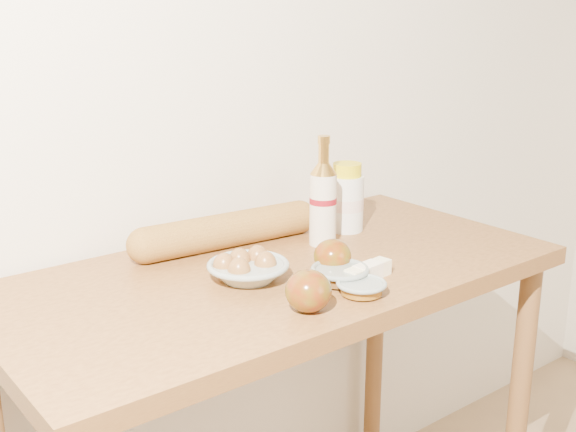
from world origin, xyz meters
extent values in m
cube|color=silver|center=(0.00, 1.51, 1.30)|extent=(3.50, 0.02, 2.60)
cube|color=#986331|center=(0.00, 1.18, 0.88)|extent=(1.20, 0.60, 0.04)
cylinder|color=brown|center=(0.55, 0.93, 0.43)|extent=(0.05, 0.05, 0.86)
cylinder|color=brown|center=(0.55, 1.43, 0.43)|extent=(0.05, 0.05, 0.86)
cylinder|color=beige|center=(0.17, 1.24, 0.98)|extent=(0.08, 0.08, 0.17)
cylinder|color=maroon|center=(0.17, 1.24, 1.00)|extent=(0.08, 0.08, 0.01)
cone|color=gold|center=(0.17, 1.24, 1.08)|extent=(0.08, 0.08, 0.03)
cylinder|color=gold|center=(0.17, 1.24, 1.11)|extent=(0.03, 0.03, 0.04)
cylinder|color=gold|center=(0.17, 1.24, 1.14)|extent=(0.04, 0.04, 0.02)
cylinder|color=silver|center=(0.29, 1.29, 0.97)|extent=(0.10, 0.10, 0.14)
cylinder|color=beige|center=(0.29, 1.29, 0.97)|extent=(0.10, 0.10, 0.03)
cylinder|color=yellow|center=(0.29, 1.29, 1.05)|extent=(0.08, 0.08, 0.03)
torus|color=#94A19D|center=(-0.09, 1.16, 0.93)|extent=(0.17, 0.17, 0.01)
ellipsoid|color=brown|center=(-0.13, 1.15, 0.93)|extent=(0.05, 0.05, 0.06)
ellipsoid|color=brown|center=(-0.06, 1.14, 0.93)|extent=(0.05, 0.05, 0.06)
ellipsoid|color=brown|center=(-0.09, 1.19, 0.93)|extent=(0.05, 0.05, 0.06)
ellipsoid|color=brown|center=(-0.13, 1.19, 0.93)|extent=(0.05, 0.05, 0.06)
ellipsoid|color=brown|center=(-0.05, 1.18, 0.93)|extent=(0.05, 0.05, 0.06)
cylinder|color=#AD7B35|center=(-0.01, 1.36, 0.94)|extent=(0.40, 0.11, 0.08)
sphere|color=#AD7B35|center=(-0.21, 1.38, 0.94)|extent=(0.09, 0.09, 0.08)
sphere|color=#AD7B35|center=(0.19, 1.34, 0.94)|extent=(0.09, 0.09, 0.08)
ellipsoid|color=maroon|center=(-0.10, 0.97, 0.94)|extent=(0.10, 0.10, 0.08)
cylinder|color=#4A2F18|center=(-0.10, 0.97, 0.97)|extent=(0.01, 0.01, 0.01)
ellipsoid|color=#900708|center=(0.07, 1.09, 0.94)|extent=(0.09, 0.09, 0.07)
cylinder|color=#4E331A|center=(0.07, 1.09, 0.97)|extent=(0.01, 0.01, 0.01)
torus|color=gray|center=(0.04, 1.04, 0.93)|extent=(0.15, 0.15, 0.01)
cylinder|color=brown|center=(0.04, 1.04, 0.92)|extent=(0.12, 0.12, 0.02)
torus|color=gray|center=(0.03, 0.96, 0.92)|extent=(0.13, 0.13, 0.01)
cylinder|color=brown|center=(0.03, 0.96, 0.91)|extent=(0.10, 0.10, 0.02)
cube|color=#FFF3C5|center=(0.10, 1.01, 0.92)|extent=(0.12, 0.05, 0.03)
cube|color=white|center=(0.10, 1.01, 0.92)|extent=(0.06, 0.04, 0.03)
camera|label=1|loc=(-0.87, 0.04, 1.43)|focal=45.00mm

